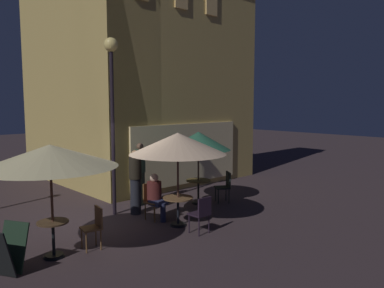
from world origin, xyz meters
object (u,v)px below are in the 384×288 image
cafe_table_1 (178,205)px  cafe_chair_0 (225,184)px  street_lamp_near_corner (112,86)px  cafe_table_0 (198,186)px  patio_umbrella_2 (50,156)px  cafe_table_2 (53,234)px  patron_seated_0 (156,194)px  patron_standing_1 (140,173)px  patio_umbrella_1 (178,144)px  cafe_chair_2 (202,212)px  patio_umbrella_0 (198,141)px  menu_sandwich_board (5,250)px  cafe_chair_1 (152,198)px  cafe_chair_3 (95,224)px  patron_standing_2 (135,182)px

cafe_table_1 → cafe_chair_0: (2.53, 0.72, 0.03)m
street_lamp_near_corner → cafe_table_1: street_lamp_near_corner is taller
cafe_table_0 → patio_umbrella_2: 5.21m
cafe_table_2 → cafe_table_1: bearing=-3.8°
cafe_table_0 → patron_seated_0: bearing=-167.5°
street_lamp_near_corner → patron_standing_1: (1.11, 0.33, -2.52)m
patio_umbrella_1 → cafe_chair_2: (0.01, -0.82, -1.52)m
cafe_table_2 → patio_umbrella_0: 5.19m
menu_sandwich_board → cafe_table_2: menu_sandwich_board is taller
cafe_chair_1 → cafe_chair_0: bearing=77.2°
cafe_chair_2 → cafe_chair_1: bearing=4.5°
cafe_table_1 → cafe_chair_0: size_ratio=0.80×
cafe_table_1 → cafe_chair_2: cafe_chair_2 is taller
street_lamp_near_corner → cafe_chair_3: bearing=-130.8°
street_lamp_near_corner → patio_umbrella_2: size_ratio=1.83×
cafe_table_0 → patio_umbrella_0: bearing=90.0°
patio_umbrella_1 → patron_standing_1: patio_umbrella_1 is taller
menu_sandwich_board → street_lamp_near_corner: bearing=0.3°
patron_seated_0 → patron_standing_2: 0.85m
street_lamp_near_corner → cafe_table_0: 3.90m
patio_umbrella_0 → menu_sandwich_board: bearing=-168.8°
street_lamp_near_corner → cafe_table_0: (2.45, -0.77, -2.94)m
patron_standing_2 → patio_umbrella_2: bearing=30.3°
patio_umbrella_1 → patron_standing_2: 1.96m
cafe_chair_1 → cafe_chair_3: size_ratio=1.08×
cafe_chair_2 → patio_umbrella_1: bearing=0.0°
patio_umbrella_0 → patron_standing_2: (-2.00, 0.40, -1.01)m
patio_umbrella_0 → patron_standing_2: patio_umbrella_0 is taller
cafe_chair_1 → patron_standing_1: (0.64, 1.39, 0.38)m
cafe_table_1 → cafe_table_0: bearing=32.7°
cafe_table_0 → street_lamp_near_corner: bearing=162.6°
cafe_table_0 → patron_seated_0: size_ratio=0.61×
patio_umbrella_1 → menu_sandwich_board: bearing=179.8°
cafe_table_1 → patron_standing_2: patron_standing_2 is taller
cafe_table_0 → patron_seated_0: 2.00m
cafe_chair_2 → cafe_chair_3: (-2.25, 0.89, -0.00)m
cafe_table_0 → cafe_table_1: (-1.82, -1.17, -0.00)m
menu_sandwich_board → cafe_chair_0: 6.59m
patron_standing_2 → patio_umbrella_0: bearing=173.6°
patio_umbrella_0 → cafe_chair_1: 2.39m
patio_umbrella_2 → cafe_table_2: bearing=180.0°
patio_umbrella_2 → menu_sandwich_board: bearing=-168.8°
cafe_chair_0 → patron_standing_1: bearing=-4.8°
menu_sandwich_board → cafe_chair_2: menu_sandwich_board is taller
patio_umbrella_0 → cafe_chair_3: bearing=-164.8°
cafe_table_1 → patron_standing_1: (0.49, 2.27, 0.42)m
cafe_table_1 → cafe_chair_1: cafe_chair_1 is taller
cafe_table_1 → cafe_chair_2: 0.82m
street_lamp_near_corner → patron_standing_1: size_ratio=2.56×
street_lamp_near_corner → cafe_chair_1: 3.12m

